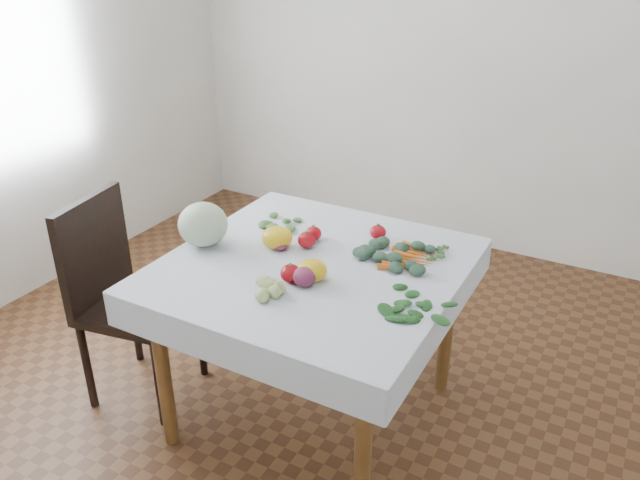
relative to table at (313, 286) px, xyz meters
The scene contains 19 objects.
ground 0.65m from the table, ahead, with size 4.00×4.00×0.00m, color brown.
back_wall 2.12m from the table, 90.00° to the left, with size 4.00×0.04×2.70m, color white.
table is the anchor object (origin of this frame).
tablecloth 0.10m from the table, ahead, with size 1.12×1.12×0.01m, color white.
chair 0.88m from the table, 163.63° to the right, with size 0.49×0.49×0.94m.
cabbage 0.52m from the table, behind, with size 0.20×0.20×0.18m, color beige.
tomato_a 0.38m from the table, 67.99° to the left, with size 0.07×0.07×0.06m, color #AE0B15.
tomato_b 0.25m from the table, 119.04° to the left, with size 0.07×0.07×0.06m, color #AE0B15.
tomato_c 0.20m from the table, 129.90° to the left, with size 0.08×0.08×0.07m, color #AE0B15.
tomato_d 0.21m from the table, 91.13° to the right, with size 0.08×0.08×0.07m, color #AE0B15.
heirloom_back 0.25m from the table, 165.16° to the left, with size 0.13×0.13×0.09m, color yellow.
heirloom_front 0.19m from the table, 61.99° to the right, with size 0.12×0.12×0.08m, color yellow.
onion_a 0.22m from the table, 168.53° to the left, with size 0.07×0.07×0.06m, color #5E1A38.
onion_b 0.22m from the table, 70.69° to the right, with size 0.09×0.09×0.07m, color #5E1A38.
tomatillo_cluster 0.32m from the table, 96.95° to the right, with size 0.14×0.11×0.04m.
carrot_bunch 0.41m from the table, 31.68° to the left, with size 0.17×0.27×0.03m.
kale_bunch 0.36m from the table, 37.24° to the left, with size 0.29×0.25×0.04m.
basil_bunch 0.48m from the table, 13.77° to the right, with size 0.31×0.22×0.01m.
dill_bunch 0.41m from the table, 144.64° to the left, with size 0.20×0.15×0.02m.
Camera 1 is at (1.07, -1.89, 1.92)m, focal length 35.00 mm.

